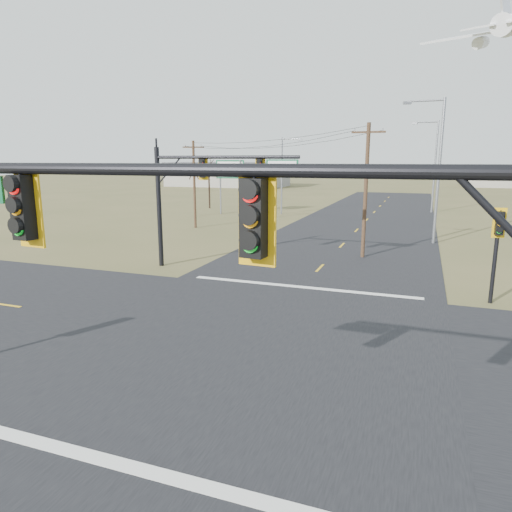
{
  "coord_description": "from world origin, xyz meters",
  "views": [
    {
      "loc": [
        5.59,
        -14.69,
        6.51
      ],
      "look_at": [
        -0.13,
        1.0,
        2.96
      ],
      "focal_mm": 32.0,
      "sensor_mm": 36.0,
      "label": 1
    }
  ],
  "objects": [
    {
      "name": "ground",
      "position": [
        0.0,
        0.0,
        0.0
      ],
      "size": [
        320.0,
        320.0,
        0.0
      ],
      "primitive_type": "plane",
      "color": "brown",
      "rests_on": "ground"
    },
    {
      "name": "road_ew",
      "position": [
        0.0,
        0.0,
        0.01
      ],
      "size": [
        160.0,
        14.0,
        0.02
      ],
      "primitive_type": "cube",
      "color": "black",
      "rests_on": "ground"
    },
    {
      "name": "road_ns",
      "position": [
        0.0,
        0.0,
        0.01
      ],
      "size": [
        14.0,
        160.0,
        0.02
      ],
      "primitive_type": "cube",
      "color": "black",
      "rests_on": "ground"
    },
    {
      "name": "stop_bar_near",
      "position": [
        0.0,
        -7.5,
        0.03
      ],
      "size": [
        12.0,
        0.4,
        0.01
      ],
      "primitive_type": "cube",
      "color": "silver",
      "rests_on": "road_ns"
    },
    {
      "name": "stop_bar_far",
      "position": [
        0.0,
        7.5,
        0.03
      ],
      "size": [
        12.0,
        0.4,
        0.01
      ],
      "primitive_type": "cube",
      "color": "silver",
      "rests_on": "road_ns"
    },
    {
      "name": "mast_arm_near",
      "position": [
        3.75,
        -9.03,
        5.08
      ],
      "size": [
        10.34,
        0.45,
        6.97
      ],
      "rotation": [
        0.0,
        0.0,
        -0.09
      ],
      "color": "black",
      "rests_on": "ground"
    },
    {
      "name": "mast_arm_far",
      "position": [
        -6.54,
        9.38,
        5.21
      ],
      "size": [
        8.92,
        0.53,
        7.22
      ],
      "rotation": [
        0.0,
        0.0,
        0.25
      ],
      "color": "black",
      "rests_on": "ground"
    },
    {
      "name": "pedestal_signal_ne",
      "position": [
        8.86,
        7.85,
        3.24
      ],
      "size": [
        0.61,
        0.53,
        4.44
      ],
      "rotation": [
        0.0,
        0.0,
        0.14
      ],
      "color": "black",
      "rests_on": "ground"
    },
    {
      "name": "utility_pole_near",
      "position": [
        2.02,
        16.2,
        4.6
      ],
      "size": [
        2.16,
        0.25,
        8.82
      ],
      "rotation": [
        0.0,
        0.0,
        0.03
      ],
      "color": "#4B3120",
      "rests_on": "ground"
    },
    {
      "name": "utility_pole_far",
      "position": [
        -14.97,
        24.51,
        4.32
      ],
      "size": [
        1.95,
        0.74,
        8.22
      ],
      "rotation": [
        0.0,
        0.0,
        0.32
      ],
      "color": "#4B3120",
      "rests_on": "ground"
    },
    {
      "name": "highway_sign",
      "position": [
        -16.03,
        35.66,
        4.51
      ],
      "size": [
        3.41,
        0.43,
        6.42
      ],
      "rotation": [
        0.0,
        0.0,
        0.1
      ],
      "color": "gray",
      "rests_on": "ground"
    },
    {
      "name": "streetlight_a",
      "position": [
        6.37,
        23.37,
        6.18
      ],
      "size": [
        3.08,
        0.45,
        11.01
      ],
      "rotation": [
        0.0,
        0.0,
        0.32
      ],
      "color": "gray",
      "rests_on": "ground"
    },
    {
      "name": "streetlight_b",
      "position": [
        6.47,
        46.1,
        6.23
      ],
      "size": [
        3.1,
        0.44,
        11.09
      ],
      "rotation": [
        0.0,
        0.0,
        -0.28
      ],
      "color": "gray",
      "rests_on": "ground"
    },
    {
      "name": "streetlight_c",
      "position": [
        -10.2,
        38.09,
        5.06
      ],
      "size": [
        2.51,
        0.25,
        9.02
      ],
      "rotation": [
        0.0,
        0.0,
        0.06
      ],
      "color": "gray",
      "rests_on": "ground"
    },
    {
      "name": "bare_tree_a",
      "position": [
        -19.22,
        32.57,
        5.32
      ],
      "size": [
        3.25,
        3.25,
        6.72
      ],
      "rotation": [
        0.0,
        0.0,
        0.21
      ],
      "color": "black",
      "rests_on": "ground"
    },
    {
      "name": "bare_tree_b",
      "position": [
        -21.54,
        41.29,
        5.91
      ],
      "size": [
        3.57,
        3.57,
        7.39
      ],
      "rotation": [
        0.0,
        0.0,
        0.27
      ],
      "color": "black",
      "rests_on": "ground"
    },
    {
      "name": "warehouse_left",
      "position": [
        -40.0,
        90.0,
        2.75
      ],
      "size": [
        28.0,
        14.0,
        5.5
      ],
      "primitive_type": "cube",
      "color": "gray",
      "rests_on": "ground"
    },
    {
      "name": "warehouse_mid",
      "position": [
        25.0,
        110.0,
        2.5
      ],
      "size": [
        20.0,
        12.0,
        5.0
      ],
      "primitive_type": "cube",
      "color": "gray",
      "rests_on": "ground"
    }
  ]
}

